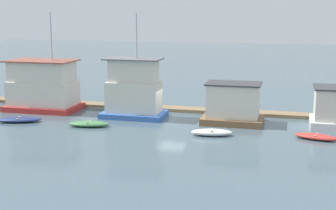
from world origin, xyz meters
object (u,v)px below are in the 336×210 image
Objects in this scene: houseboat_red at (43,87)px; dinghy_navy at (18,120)px; dinghy_white at (212,132)px; dinghy_green at (89,124)px; houseboat_blue at (134,91)px; dinghy_red at (316,137)px; houseboat_brown at (233,104)px.

dinghy_navy is at bearing -84.83° from houseboat_red.
houseboat_red is 17.86m from dinghy_white.
dinghy_green reaches higher than dinghy_navy.
houseboat_red reaches higher than dinghy_white.
dinghy_white is (7.67, -4.47, -2.05)m from houseboat_blue.
houseboat_blue reaches higher than dinghy_white.
houseboat_blue is at bearing 60.00° from dinghy_green.
dinghy_green is 1.07× the size of dinghy_red.
dinghy_green is (-2.42, -4.20, -2.07)m from houseboat_blue.
dinghy_red is at bearing -10.21° from houseboat_red.
dinghy_navy is at bearing -178.38° from dinghy_red.
dinghy_white reaches higher than dinghy_red.
houseboat_red is 1.81× the size of houseboat_brown.
houseboat_brown reaches higher than dinghy_white.
houseboat_blue is 2.26× the size of dinghy_navy.
houseboat_blue is 1.79× the size of houseboat_brown.
dinghy_navy is 1.22× the size of dinghy_white.
dinghy_navy is (-8.82, -4.30, -2.08)m from houseboat_blue.
houseboat_red is 8.71m from dinghy_green.
houseboat_brown is 7.57m from dinghy_red.
dinghy_red is (17.65, 0.58, -0.02)m from dinghy_green.
houseboat_brown is at bearing 20.58° from dinghy_green.
dinghy_navy is 1.14× the size of dinghy_green.
dinghy_red is (24.50, -4.41, -2.01)m from houseboat_red.
houseboat_brown reaches higher than dinghy_red.
dinghy_white reaches higher than dinghy_green.
houseboat_red is at bearing 162.72° from dinghy_white.
dinghy_red is at bearing 1.89° from dinghy_green.
dinghy_navy is (0.46, -5.09, -2.00)m from houseboat_red.
houseboat_brown reaches higher than dinghy_navy.
houseboat_blue is 8.74m from houseboat_brown.
dinghy_red is at bearing 1.62° from dinghy_navy.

